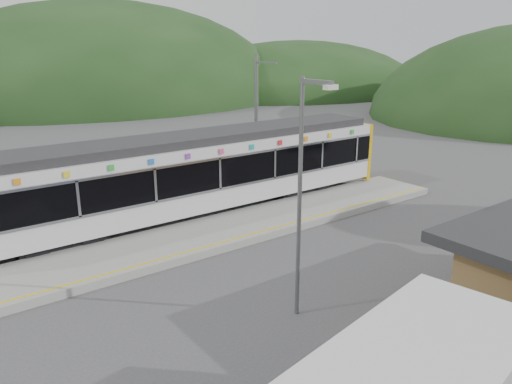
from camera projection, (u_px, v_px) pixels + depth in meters
ground at (243, 271)px, 17.22m from camera, size 120.00×120.00×0.00m
hills at (283, 201)px, 24.83m from camera, size 146.00×149.00×26.00m
platform at (195, 238)px, 19.71m from camera, size 26.00×3.20×0.30m
yellow_line at (212, 245)px, 18.67m from camera, size 26.00×0.10×0.01m
train at (193, 172)px, 22.11m from camera, size 20.44×3.01×3.74m
catenary_mast_east at (256, 119)px, 26.75m from camera, size 0.18×1.80×7.00m
lamp_post at (303, 182)px, 13.28m from camera, size 0.35×1.17×6.75m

